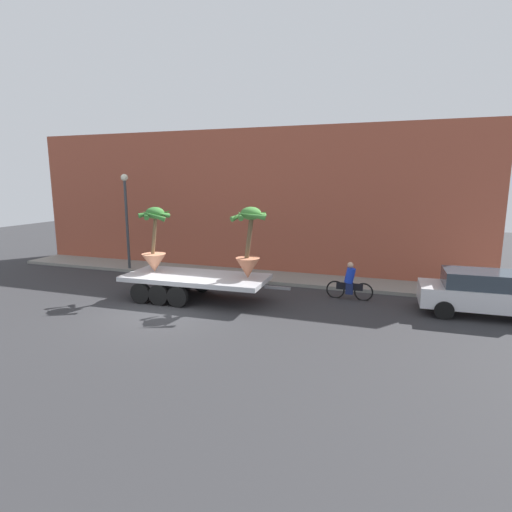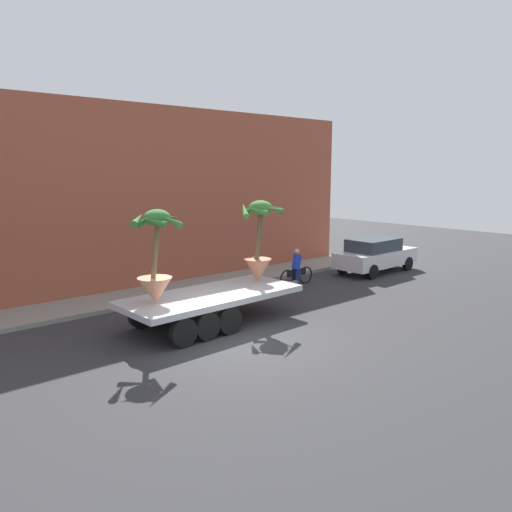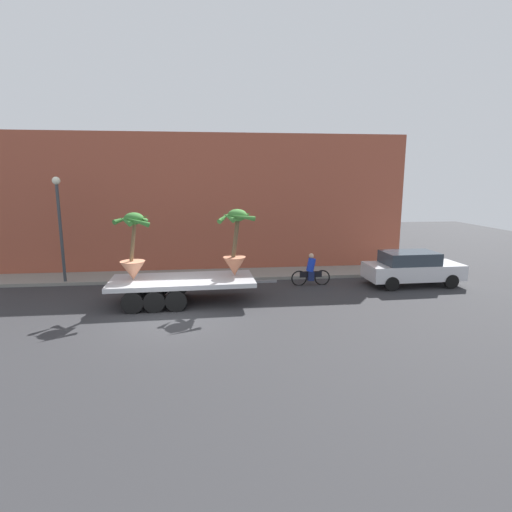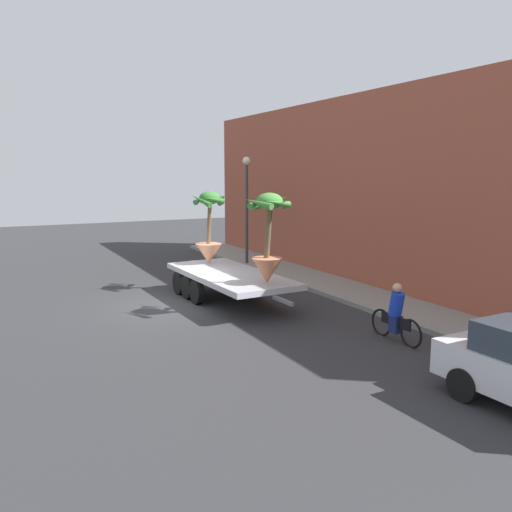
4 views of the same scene
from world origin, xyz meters
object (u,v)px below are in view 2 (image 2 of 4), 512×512
(flatbed_trailer, at_px, (205,301))
(potted_palm_rear, at_px, (156,263))
(cyclist, at_px, (297,269))
(potted_palm_middle, at_px, (259,244))
(parked_car, at_px, (375,254))

(flatbed_trailer, xyz_separation_m, potted_palm_rear, (-1.60, 0.06, 1.37))
(potted_palm_rear, distance_m, cyclist, 7.99)
(flatbed_trailer, bearing_deg, cyclist, 18.76)
(potted_palm_middle, bearing_deg, cyclist, 26.03)
(potted_palm_rear, xyz_separation_m, potted_palm_middle, (4.00, 0.22, 0.12))
(flatbed_trailer, relative_size, parked_car, 1.51)
(potted_palm_rear, relative_size, potted_palm_middle, 0.97)
(cyclist, bearing_deg, flatbed_trailer, -161.24)
(potted_palm_middle, xyz_separation_m, parked_car, (8.26, 1.25, -1.42))
(cyclist, relative_size, parked_car, 0.41)
(cyclist, distance_m, parked_car, 4.70)
(potted_palm_rear, height_order, cyclist, potted_palm_rear)
(flatbed_trailer, height_order, parked_car, parked_car)
(potted_palm_middle, bearing_deg, flatbed_trailer, -173.35)
(potted_palm_rear, bearing_deg, flatbed_trailer, -2.02)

